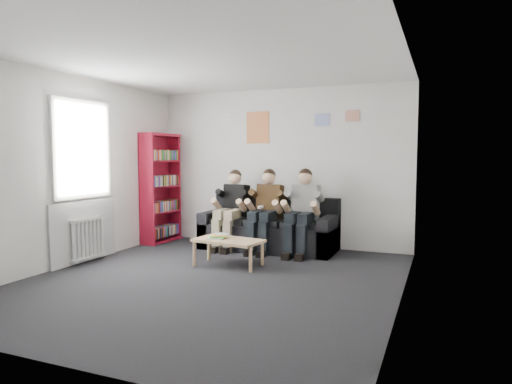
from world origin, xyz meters
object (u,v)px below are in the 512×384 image
(person_middle, at_px, (265,211))
(person_right, at_px, (302,212))
(sofa, at_px, (269,231))
(bookshelf, at_px, (161,188))
(coffee_table, at_px, (228,242))
(person_left, at_px, (231,209))

(person_middle, relative_size, person_right, 0.99)
(sofa, relative_size, person_right, 1.64)
(bookshelf, relative_size, coffee_table, 2.05)
(sofa, xyz_separation_m, person_left, (-0.62, -0.20, 0.35))
(sofa, xyz_separation_m, person_middle, (0.00, -0.20, 0.36))
(sofa, height_order, person_right, person_right)
(person_left, xyz_separation_m, person_right, (1.24, -0.00, 0.01))
(bookshelf, xyz_separation_m, person_left, (1.44, -0.10, -0.32))
(coffee_table, relative_size, person_middle, 0.71)
(person_middle, bearing_deg, person_right, 0.54)
(sofa, relative_size, person_middle, 1.65)
(coffee_table, relative_size, person_left, 0.72)
(bookshelf, height_order, person_middle, bookshelf)
(sofa, height_order, person_middle, person_middle)
(person_right, bearing_deg, coffee_table, -122.84)
(person_left, bearing_deg, person_right, 6.51)
(sofa, bearing_deg, bookshelf, -177.22)
(sofa, relative_size, bookshelf, 1.13)
(person_middle, distance_m, person_right, 0.62)
(sofa, height_order, coffee_table, sofa)
(sofa, bearing_deg, person_middle, -90.00)
(coffee_table, distance_m, person_right, 1.38)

